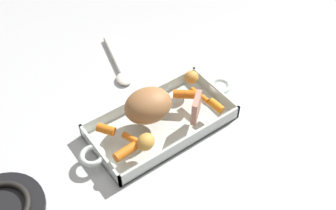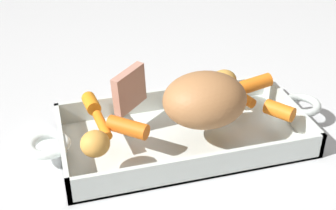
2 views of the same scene
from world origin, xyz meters
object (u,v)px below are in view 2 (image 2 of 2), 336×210
object	(u,v)px
baby_carrot_northwest	(102,125)
potato_whole	(223,82)
potato_corner	(95,144)
baby_carrot_short	(254,84)
pork_roast	(205,100)
baby_carrot_southwest	(243,98)
baby_carrot_long	(128,127)
roast_slice_outer	(129,89)
roasting_dish	(183,134)
baby_carrot_southeast	(279,111)
baby_carrot_northeast	(91,103)

from	to	relation	value
baby_carrot_northwest	potato_whole	bearing A→B (deg)	-165.32
potato_corner	baby_carrot_short	bearing A→B (deg)	-159.55
baby_carrot_northwest	potato_corner	bearing A→B (deg)	73.21
pork_roast	baby_carrot_southwest	world-z (taller)	pork_roast
baby_carrot_southwest	baby_carrot_long	distance (m)	0.20
baby_carrot_southwest	roast_slice_outer	bearing A→B (deg)	-10.30
roasting_dish	baby_carrot_southwest	xyz separation A→B (m)	(-0.11, -0.02, 0.04)
pork_roast	baby_carrot_long	bearing A→B (deg)	-0.54
roasting_dish	baby_carrot_southeast	size ratio (longest dim) A/B	10.43
baby_carrot_northeast	roast_slice_outer	bearing A→B (deg)	169.51
baby_carrot_southeast	baby_carrot_short	bearing A→B (deg)	-88.41
baby_carrot_southwest	potato_corner	world-z (taller)	potato_corner
roast_slice_outer	potato_whole	world-z (taller)	roast_slice_outer
baby_carrot_southeast	pork_roast	bearing A→B (deg)	-8.02
pork_roast	potato_whole	world-z (taller)	pork_roast
baby_carrot_southwest	baby_carrot_northwest	size ratio (longest dim) A/B	0.71
baby_carrot_southwest	baby_carrot_northeast	world-z (taller)	baby_carrot_northeast
baby_carrot_southeast	baby_carrot_short	xyz separation A→B (m)	(0.00, -0.09, -0.00)
pork_roast	baby_carrot_southwest	xyz separation A→B (m)	(-0.08, -0.04, -0.03)
potato_corner	pork_roast	bearing A→B (deg)	-168.28
baby_carrot_southwest	pork_roast	bearing A→B (deg)	26.04
pork_roast	potato_whole	bearing A→B (deg)	-127.67
potato_corner	roast_slice_outer	bearing A→B (deg)	-122.99
baby_carrot_northeast	baby_carrot_short	bearing A→B (deg)	177.28
pork_roast	baby_carrot_northeast	size ratio (longest dim) A/B	2.94
pork_roast	baby_carrot_short	bearing A→B (deg)	-148.33
roasting_dish	baby_carrot_southeast	world-z (taller)	baby_carrot_southeast
pork_roast	baby_carrot_northeast	world-z (taller)	pork_roast
baby_carrot_short	potato_whole	size ratio (longest dim) A/B	1.23
roasting_dish	baby_carrot_northeast	xyz separation A→B (m)	(0.13, -0.06, 0.04)
baby_carrot_southeast	potato_corner	bearing A→B (deg)	3.71
baby_carrot_long	baby_carrot_northwest	size ratio (longest dim) A/B	0.97
baby_carrot_northwest	baby_carrot_northeast	world-z (taller)	baby_carrot_northeast
baby_carrot_long	potato_whole	distance (m)	0.19
baby_carrot_northeast	potato_corner	bearing A→B (deg)	85.27
baby_carrot_southwest	baby_carrot_short	size ratio (longest dim) A/B	0.74
roast_slice_outer	baby_carrot_northeast	xyz separation A→B (m)	(0.06, -0.01, -0.02)
roasting_dish	baby_carrot_long	world-z (taller)	baby_carrot_long
baby_carrot_northwest	potato_corner	distance (m)	0.06
baby_carrot_short	baby_carrot_northeast	xyz separation A→B (m)	(0.27, -0.01, -0.00)
roasting_dish	baby_carrot_northwest	distance (m)	0.13
baby_carrot_long	baby_carrot_short	world-z (taller)	baby_carrot_short
roasting_dish	roast_slice_outer	distance (m)	0.11
baby_carrot_short	baby_carrot_southeast	bearing A→B (deg)	91.59
roasting_dish	pork_roast	distance (m)	0.08
baby_carrot_southwest	potato_corner	bearing A→B (deg)	16.64
baby_carrot_long	roasting_dish	bearing A→B (deg)	-169.00
roasting_dish	potato_corner	bearing A→B (deg)	20.65
pork_roast	baby_carrot_long	world-z (taller)	pork_roast
roasting_dish	baby_carrot_northwest	bearing A→B (deg)	-2.57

